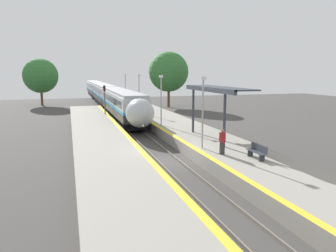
% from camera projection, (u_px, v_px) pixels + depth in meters
% --- Properties ---
extents(ground_plane, '(120.00, 120.00, 0.00)m').
position_uv_depth(ground_plane, '(169.00, 162.00, 22.61)').
color(ground_plane, '#423F3D').
extents(rail_left, '(0.08, 90.00, 0.15)m').
position_uv_depth(rail_left, '(158.00, 162.00, 22.39)').
color(rail_left, slate).
rests_on(rail_left, ground_plane).
extents(rail_right, '(0.08, 90.00, 0.15)m').
position_uv_depth(rail_right, '(178.00, 160.00, 22.80)').
color(rail_right, slate).
rests_on(rail_right, ground_plane).
extents(train, '(2.84, 66.03, 3.87)m').
position_uv_depth(train, '(105.00, 94.00, 60.64)').
color(train, black).
rests_on(train, ground_plane).
extents(platform_right, '(5.07, 64.00, 0.90)m').
position_uv_depth(platform_right, '(224.00, 152.00, 23.74)').
color(platform_right, gray).
rests_on(platform_right, ground_plane).
extents(platform_left, '(4.61, 64.00, 0.90)m').
position_uv_depth(platform_left, '(111.00, 160.00, 21.40)').
color(platform_left, gray).
rests_on(platform_left, ground_plane).
extents(platform_bench, '(0.44, 1.74, 0.89)m').
position_uv_depth(platform_bench, '(257.00, 151.00, 20.04)').
color(platform_bench, '#2D333D').
rests_on(platform_bench, platform_right).
extents(person_waiting, '(0.36, 0.22, 1.64)m').
position_uv_depth(person_waiting, '(222.00, 141.00, 21.07)').
color(person_waiting, '#333338').
rests_on(person_waiting, platform_right).
extents(railway_signal, '(0.28, 0.28, 4.51)m').
position_uv_depth(railway_signal, '(105.00, 99.00, 41.24)').
color(railway_signal, '#59595E').
rests_on(railway_signal, ground_plane).
extents(lamppost_near, '(0.36, 0.20, 4.97)m').
position_uv_depth(lamppost_near, '(203.00, 107.00, 22.43)').
color(lamppost_near, '#9E9EA3').
rests_on(lamppost_near, platform_right).
extents(lamppost_mid, '(0.36, 0.20, 4.97)m').
position_uv_depth(lamppost_mid, '(161.00, 97.00, 32.43)').
color(lamppost_mid, '#9E9EA3').
rests_on(lamppost_mid, platform_right).
extents(lamppost_far, '(0.36, 0.20, 4.97)m').
position_uv_depth(lamppost_far, '(139.00, 91.00, 42.42)').
color(lamppost_far, '#9E9EA3').
rests_on(lamppost_far, platform_right).
extents(lamppost_farthest, '(0.36, 0.20, 4.97)m').
position_uv_depth(lamppost_farthest, '(125.00, 87.00, 52.42)').
color(lamppost_farthest, '#9E9EA3').
rests_on(lamppost_farthest, platform_right).
extents(station_canopy, '(2.02, 9.05, 4.11)m').
position_uv_depth(station_canopy, '(214.00, 91.00, 25.72)').
color(station_canopy, '#333842').
rests_on(station_canopy, platform_right).
extents(background_tree_left, '(6.40, 6.40, 8.70)m').
position_uv_depth(background_tree_left, '(40.00, 76.00, 60.81)').
color(background_tree_left, brown).
rests_on(background_tree_left, ground_plane).
extents(background_tree_right, '(6.95, 6.95, 9.69)m').
position_uv_depth(background_tree_right, '(169.00, 72.00, 57.16)').
color(background_tree_right, brown).
rests_on(background_tree_right, ground_plane).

